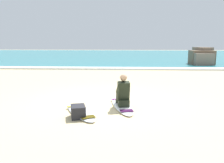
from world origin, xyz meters
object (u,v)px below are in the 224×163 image
surfboard_spare_near (81,112)px  beach_bag (78,112)px  surfer_seated (123,93)px  surfboard_main (122,105)px

surfboard_spare_near → beach_bag: 0.39m
surfer_seated → surfboard_spare_near: 1.38m
surfer_seated → surfboard_main: bearing=103.0°
surfboard_main → surfboard_spare_near: (-1.14, -0.76, 0.00)m
surfboard_main → surfboard_spare_near: size_ratio=1.19×
surfer_seated → surfboard_spare_near: size_ratio=0.50×
surfboard_main → surfboard_spare_near: 1.36m
surfer_seated → beach_bag: 1.55m
surfboard_spare_near → beach_bag: bearing=-89.2°
beach_bag → surfer_seated: bearing=40.4°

